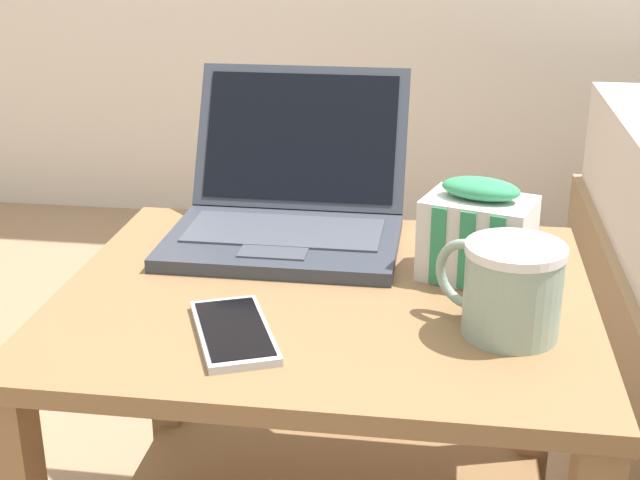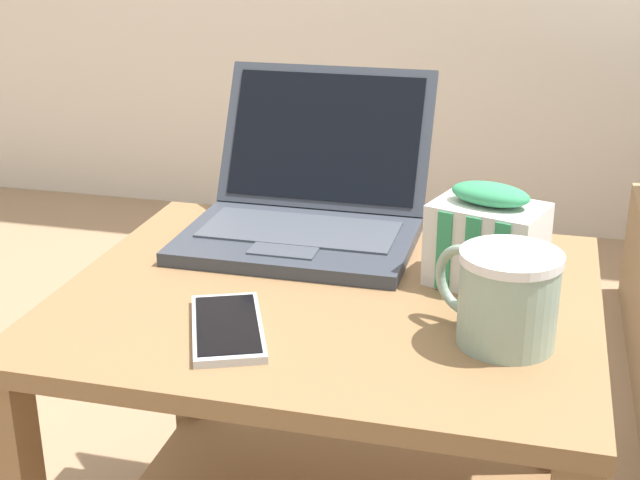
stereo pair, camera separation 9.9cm
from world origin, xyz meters
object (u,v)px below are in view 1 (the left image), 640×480
Objects in this scene: laptop at (289,205)px; cell_phone at (234,332)px; snack_bag at (478,234)px; mug_front_left at (511,285)px.

laptop reaches higher than cell_phone.
snack_bag reaches higher than cell_phone.
snack_bag is at bearing 101.89° from mug_front_left.
snack_bag is at bearing -23.76° from laptop.
mug_front_left is 0.92× the size of snack_bag.
cell_phone is (-0.29, -0.05, -0.05)m from mug_front_left.
laptop is 1.84× the size of cell_phone.
laptop is 0.39m from mug_front_left.
laptop reaches higher than mug_front_left.
snack_bag is 0.33m from cell_phone.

